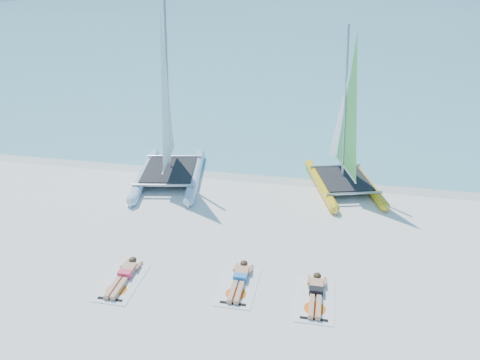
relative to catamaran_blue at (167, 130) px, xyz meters
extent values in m
plane|color=white|center=(3.87, -4.49, -2.11)|extent=(140.00, 140.00, 0.00)
cube|color=#7BCACE|center=(3.87, 58.51, -2.10)|extent=(140.00, 115.00, 0.01)
cube|color=silver|center=(3.87, 1.01, -2.11)|extent=(140.00, 1.40, 0.01)
cylinder|color=#A1BED3|center=(-1.00, -0.29, -1.90)|extent=(1.22, 4.64, 0.41)
cone|color=#A1BED3|center=(-1.45, 2.23, -1.90)|extent=(0.49, 0.65, 0.39)
cylinder|color=#A1BED3|center=(1.04, 0.08, -1.90)|extent=(1.22, 4.64, 0.41)
cone|color=#A1BED3|center=(0.59, 2.60, -1.90)|extent=(0.49, 0.65, 0.39)
cube|color=black|center=(0.02, -0.10, -1.67)|extent=(2.42, 2.87, 0.03)
cylinder|color=#ACAEB3|center=(-0.13, 0.71, 1.52)|extent=(0.31, 1.22, 6.40)
cylinder|color=yellow|center=(6.10, 0.24, -1.93)|extent=(1.49, 4.05, 0.36)
cone|color=yellow|center=(5.47, 2.41, -1.93)|extent=(0.48, 0.60, 0.34)
cylinder|color=yellow|center=(7.86, 0.75, -1.93)|extent=(1.49, 4.05, 0.36)
cone|color=yellow|center=(7.23, 2.92, -1.93)|extent=(0.48, 0.60, 0.34)
cube|color=black|center=(6.98, 0.49, -1.72)|extent=(2.33, 2.66, 0.03)
cylinder|color=#ACAEB3|center=(6.78, 1.20, 1.11)|extent=(0.38, 1.06, 5.66)
cube|color=white|center=(0.92, -6.86, -2.10)|extent=(1.00, 1.85, 0.02)
cube|color=tan|center=(0.92, -6.43, -1.99)|extent=(0.36, 0.55, 0.17)
cube|color=#E6365A|center=(0.92, -6.63, -1.98)|extent=(0.37, 0.22, 0.17)
cube|color=tan|center=(0.92, -7.23, -2.02)|extent=(0.31, 0.85, 0.13)
sphere|color=tan|center=(0.92, -6.06, -1.95)|extent=(0.21, 0.21, 0.21)
ellipsoid|color=#332112|center=(0.92, -6.05, -1.91)|extent=(0.22, 0.24, 0.15)
cube|color=white|center=(4.14, -6.40, -2.10)|extent=(1.00, 1.85, 0.02)
cube|color=tan|center=(4.14, -5.97, -1.99)|extent=(0.36, 0.55, 0.17)
cube|color=blue|center=(4.14, -6.17, -1.98)|extent=(0.37, 0.22, 0.17)
cube|color=tan|center=(4.14, -6.77, -2.02)|extent=(0.31, 0.85, 0.13)
sphere|color=tan|center=(4.14, -5.60, -1.95)|extent=(0.21, 0.21, 0.21)
ellipsoid|color=#332112|center=(4.14, -5.59, -1.91)|extent=(0.22, 0.24, 0.15)
cube|color=white|center=(6.24, -6.58, -2.10)|extent=(1.00, 1.85, 0.02)
cube|color=tan|center=(6.24, -6.15, -1.99)|extent=(0.36, 0.55, 0.17)
cube|color=black|center=(6.24, -6.35, -1.98)|extent=(0.37, 0.22, 0.17)
cube|color=tan|center=(6.24, -6.95, -2.02)|extent=(0.31, 0.85, 0.13)
sphere|color=tan|center=(6.24, -5.78, -1.95)|extent=(0.21, 0.21, 0.21)
ellipsoid|color=#332112|center=(6.24, -5.77, -1.91)|extent=(0.22, 0.24, 0.15)
camera|label=1|loc=(6.18, -16.59, 5.99)|focal=35.00mm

